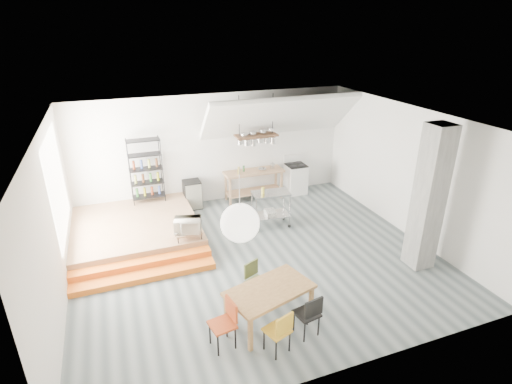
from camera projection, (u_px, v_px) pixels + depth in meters
name	position (u px, v px, depth m)	size (l,w,h in m)	color
floor	(256.00, 257.00, 9.22)	(8.00, 8.00, 0.00)	#4C5658
wall_back	(214.00, 149.00, 11.60)	(8.00, 0.04, 3.20)	silver
wall_left	(52.00, 224.00, 7.29)	(0.04, 7.00, 3.20)	silver
wall_right	(407.00, 171.00, 9.88)	(0.04, 7.00, 3.20)	silver
ceiling	(257.00, 120.00, 7.96)	(8.00, 7.00, 0.02)	white
slope_ceiling	(280.00, 116.00, 11.29)	(4.40, 1.80, 0.15)	white
window_pane	(58.00, 185.00, 8.51)	(0.02, 2.50, 2.20)	white
platform	(136.00, 229.00, 10.05)	(3.00, 3.00, 0.40)	#99724C
step_lower	(145.00, 276.00, 8.42)	(3.00, 0.35, 0.13)	orange
step_upper	(143.00, 265.00, 8.70)	(3.00, 0.35, 0.27)	orange
concrete_column	(429.00, 199.00, 8.36)	(0.50, 0.50, 3.20)	slate
kitchen_counter	(254.00, 180.00, 12.04)	(1.80, 0.60, 0.91)	#99724C
stove	(295.00, 178.00, 12.55)	(0.60, 0.60, 1.18)	white
pot_rack	(257.00, 138.00, 11.32)	(1.20, 0.50, 1.43)	#452A1B
wire_shelving	(146.00, 170.00, 10.80)	(0.88, 0.38, 1.80)	black
microwave_shelf	(188.00, 232.00, 9.19)	(0.60, 0.40, 0.16)	#99724C
paper_lantern	(240.00, 223.00, 6.06)	(0.60, 0.60, 0.60)	white
dining_table	(270.00, 292.00, 7.00)	(1.69, 1.23, 0.72)	brown
chair_mustard	(280.00, 329.00, 6.38)	(0.47, 0.47, 0.81)	gold
chair_black	(309.00, 313.00, 6.73)	(0.44, 0.44, 0.83)	black
chair_olive	(255.00, 278.00, 7.66)	(0.49, 0.49, 0.80)	#4B5528
chair_red	(226.00, 320.00, 6.54)	(0.46, 0.46, 0.86)	#AC3E18
rolling_cart	(271.00, 204.00, 10.41)	(1.02, 0.64, 0.96)	silver
mini_fridge	(192.00, 194.00, 11.56)	(0.48, 0.48, 0.82)	black
microwave	(188.00, 225.00, 9.12)	(0.60, 0.41, 0.33)	beige
bowl	(262.00, 169.00, 11.95)	(0.24, 0.24, 0.06)	silver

